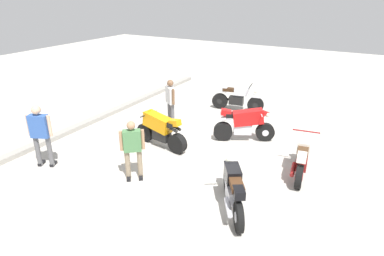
{
  "coord_description": "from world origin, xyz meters",
  "views": [
    {
      "loc": [
        -8.29,
        -4.21,
        4.59
      ],
      "look_at": [
        -0.36,
        0.26,
        0.75
      ],
      "focal_mm": 31.27,
      "sensor_mm": 36.0,
      "label": 1
    }
  ],
  "objects_px": {
    "person_in_white_shirt": "(171,100)",
    "motorcycle_orange_sportbike": "(160,129)",
    "motorcycle_black_cruiser": "(233,189)",
    "motorcycle_red_sportbike": "(245,123)",
    "motorcycle_silver_cruiser": "(237,98)",
    "motorcycle_cream_vintage": "(302,158)",
    "person_in_green_shirt": "(133,147)",
    "person_in_blue_shirt": "(40,132)"
  },
  "relations": [
    {
      "from": "motorcycle_red_sportbike",
      "to": "motorcycle_cream_vintage",
      "type": "relative_size",
      "value": 0.94
    },
    {
      "from": "motorcycle_black_cruiser",
      "to": "motorcycle_silver_cruiser",
      "type": "bearing_deg",
      "value": -10.97
    },
    {
      "from": "motorcycle_silver_cruiser",
      "to": "motorcycle_cream_vintage",
      "type": "bearing_deg",
      "value": -58.03
    },
    {
      "from": "person_in_green_shirt",
      "to": "motorcycle_red_sportbike",
      "type": "bearing_deg",
      "value": 116.3
    },
    {
      "from": "motorcycle_orange_sportbike",
      "to": "person_in_blue_shirt",
      "type": "relative_size",
      "value": 1.1
    },
    {
      "from": "motorcycle_red_sportbike",
      "to": "person_in_blue_shirt",
      "type": "distance_m",
      "value": 6.0
    },
    {
      "from": "motorcycle_orange_sportbike",
      "to": "person_in_green_shirt",
      "type": "distance_m",
      "value": 1.95
    },
    {
      "from": "motorcycle_cream_vintage",
      "to": "person_in_white_shirt",
      "type": "height_order",
      "value": "person_in_white_shirt"
    },
    {
      "from": "person_in_white_shirt",
      "to": "motorcycle_red_sportbike",
      "type": "bearing_deg",
      "value": -52.42
    },
    {
      "from": "motorcycle_orange_sportbike",
      "to": "person_in_green_shirt",
      "type": "xyz_separation_m",
      "value": [
        -1.87,
        -0.46,
        0.29
      ]
    },
    {
      "from": "motorcycle_silver_cruiser",
      "to": "motorcycle_red_sportbike",
      "type": "distance_m",
      "value": 2.86
    },
    {
      "from": "motorcycle_red_sportbike",
      "to": "motorcycle_orange_sportbike",
      "type": "height_order",
      "value": "same"
    },
    {
      "from": "motorcycle_orange_sportbike",
      "to": "motorcycle_black_cruiser",
      "type": "distance_m",
      "value": 3.7
    },
    {
      "from": "motorcycle_silver_cruiser",
      "to": "motorcycle_red_sportbike",
      "type": "height_order",
      "value": "motorcycle_red_sportbike"
    },
    {
      "from": "motorcycle_silver_cruiser",
      "to": "motorcycle_black_cruiser",
      "type": "height_order",
      "value": "same"
    },
    {
      "from": "motorcycle_silver_cruiser",
      "to": "person_in_white_shirt",
      "type": "distance_m",
      "value": 3.0
    },
    {
      "from": "motorcycle_cream_vintage",
      "to": "person_in_white_shirt",
      "type": "xyz_separation_m",
      "value": [
        1.27,
        4.86,
        0.46
      ]
    },
    {
      "from": "motorcycle_cream_vintage",
      "to": "motorcycle_black_cruiser",
      "type": "height_order",
      "value": "motorcycle_black_cruiser"
    },
    {
      "from": "motorcycle_silver_cruiser",
      "to": "motorcycle_cream_vintage",
      "type": "relative_size",
      "value": 1.07
    },
    {
      "from": "motorcycle_red_sportbike",
      "to": "motorcycle_black_cruiser",
      "type": "distance_m",
      "value": 3.74
    },
    {
      "from": "motorcycle_black_cruiser",
      "to": "motorcycle_orange_sportbike",
      "type": "bearing_deg",
      "value": 27.42
    },
    {
      "from": "motorcycle_silver_cruiser",
      "to": "motorcycle_orange_sportbike",
      "type": "bearing_deg",
      "value": -110.02
    },
    {
      "from": "motorcycle_cream_vintage",
      "to": "person_in_white_shirt",
      "type": "relative_size",
      "value": 1.18
    },
    {
      "from": "motorcycle_cream_vintage",
      "to": "person_in_green_shirt",
      "type": "xyz_separation_m",
      "value": [
        -2.29,
        3.72,
        0.4
      ]
    },
    {
      "from": "person_in_white_shirt",
      "to": "person_in_blue_shirt",
      "type": "relative_size",
      "value": 0.94
    },
    {
      "from": "motorcycle_red_sportbike",
      "to": "motorcycle_cream_vintage",
      "type": "xyz_separation_m",
      "value": [
        -1.3,
        -2.09,
        -0.11
      ]
    },
    {
      "from": "motorcycle_cream_vintage",
      "to": "person_in_blue_shirt",
      "type": "relative_size",
      "value": 1.1
    },
    {
      "from": "motorcycle_cream_vintage",
      "to": "person_in_blue_shirt",
      "type": "xyz_separation_m",
      "value": [
        -2.99,
        6.26,
        0.54
      ]
    },
    {
      "from": "motorcycle_silver_cruiser",
      "to": "person_in_white_shirt",
      "type": "bearing_deg",
      "value": -129.28
    },
    {
      "from": "motorcycle_black_cruiser",
      "to": "person_in_green_shirt",
      "type": "bearing_deg",
      "value": 57.87
    },
    {
      "from": "motorcycle_red_sportbike",
      "to": "person_in_white_shirt",
      "type": "bearing_deg",
      "value": 153.99
    },
    {
      "from": "motorcycle_orange_sportbike",
      "to": "motorcycle_black_cruiser",
      "type": "xyz_separation_m",
      "value": [
        -1.86,
        -3.2,
        -0.07
      ]
    },
    {
      "from": "person_in_white_shirt",
      "to": "motorcycle_orange_sportbike",
      "type": "bearing_deg",
      "value": -120.89
    },
    {
      "from": "motorcycle_black_cruiser",
      "to": "person_in_blue_shirt",
      "type": "distance_m",
      "value": 5.35
    },
    {
      "from": "person_in_white_shirt",
      "to": "motorcycle_black_cruiser",
      "type": "bearing_deg",
      "value": -95.38
    },
    {
      "from": "person_in_green_shirt",
      "to": "motorcycle_black_cruiser",
      "type": "bearing_deg",
      "value": 51.08
    },
    {
      "from": "motorcycle_silver_cruiser",
      "to": "motorcycle_black_cruiser",
      "type": "distance_m",
      "value": 6.57
    },
    {
      "from": "motorcycle_red_sportbike",
      "to": "motorcycle_cream_vintage",
      "type": "distance_m",
      "value": 2.46
    },
    {
      "from": "motorcycle_silver_cruiser",
      "to": "person_in_blue_shirt",
      "type": "xyz_separation_m",
      "value": [
        -6.83,
        2.88,
        0.51
      ]
    },
    {
      "from": "motorcycle_red_sportbike",
      "to": "motorcycle_black_cruiser",
      "type": "relative_size",
      "value": 1.0
    },
    {
      "from": "motorcycle_orange_sportbike",
      "to": "person_in_blue_shirt",
      "type": "height_order",
      "value": "person_in_blue_shirt"
    },
    {
      "from": "motorcycle_cream_vintage",
      "to": "motorcycle_black_cruiser",
      "type": "xyz_separation_m",
      "value": [
        -2.27,
        0.98,
        0.03
      ]
    }
  ]
}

